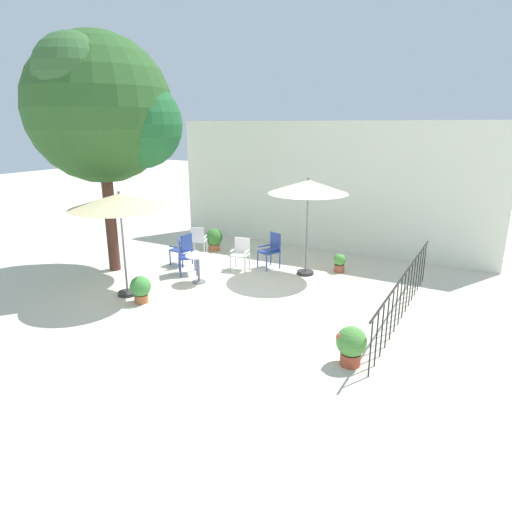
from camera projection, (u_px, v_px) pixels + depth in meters
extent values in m
plane|color=beige|center=(258.00, 289.00, 10.62)|extent=(60.00, 60.00, 0.00)
cube|color=white|center=(324.00, 187.00, 13.59)|extent=(10.21, 0.30, 3.92)
cube|color=black|center=(406.00, 272.00, 8.76)|extent=(0.03, 5.40, 0.03)
cylinder|color=black|center=(371.00, 348.00, 6.79)|extent=(0.02, 0.02, 1.00)
cylinder|color=black|center=(377.00, 339.00, 7.09)|extent=(0.02, 0.02, 1.00)
cylinder|color=black|center=(382.00, 330.00, 7.40)|extent=(0.02, 0.02, 1.00)
cylinder|color=black|center=(387.00, 322.00, 7.70)|extent=(0.02, 0.02, 1.00)
cylinder|color=black|center=(392.00, 315.00, 8.00)|extent=(0.02, 0.02, 1.00)
cylinder|color=black|center=(396.00, 308.00, 8.30)|extent=(0.02, 0.02, 1.00)
cylinder|color=black|center=(400.00, 301.00, 8.60)|extent=(0.02, 0.02, 1.00)
cylinder|color=black|center=(404.00, 295.00, 8.90)|extent=(0.02, 0.02, 1.00)
cylinder|color=black|center=(407.00, 290.00, 9.20)|extent=(0.02, 0.02, 1.00)
cylinder|color=black|center=(411.00, 284.00, 9.50)|extent=(0.02, 0.02, 1.00)
cylinder|color=black|center=(414.00, 279.00, 9.81)|extent=(0.02, 0.02, 1.00)
cylinder|color=black|center=(417.00, 275.00, 10.11)|extent=(0.02, 0.02, 1.00)
cylinder|color=black|center=(419.00, 270.00, 10.41)|extent=(0.02, 0.02, 1.00)
cylinder|color=black|center=(422.00, 266.00, 10.71)|extent=(0.02, 0.02, 1.00)
cylinder|color=black|center=(424.00, 262.00, 11.01)|extent=(0.02, 0.02, 1.00)
cylinder|color=#522E24|center=(110.00, 217.00, 11.64)|extent=(0.29, 0.29, 2.91)
sphere|color=#2D5926|center=(100.00, 109.00, 10.85)|extent=(3.60, 3.60, 3.60)
sphere|color=#21612F|center=(139.00, 124.00, 10.84)|extent=(2.16, 2.16, 2.16)
sphere|color=#265D24|center=(96.00, 103.00, 11.59)|extent=(1.98, 1.98, 1.98)
sphere|color=#356130|center=(74.00, 74.00, 9.89)|extent=(1.80, 1.80, 1.80)
cylinder|color=#2D2D2D|center=(128.00, 293.00, 10.26)|extent=(0.44, 0.44, 0.08)
cylinder|color=slate|center=(123.00, 246.00, 9.93)|extent=(0.04, 0.04, 2.37)
cone|color=beige|center=(119.00, 201.00, 9.63)|extent=(2.21, 2.21, 0.33)
sphere|color=slate|center=(119.00, 192.00, 9.58)|extent=(0.06, 0.06, 0.06)
cylinder|color=#2D2D2D|center=(305.00, 273.00, 11.68)|extent=(0.44, 0.44, 0.08)
cylinder|color=slate|center=(307.00, 228.00, 11.33)|extent=(0.04, 0.04, 2.49)
cone|color=beige|center=(308.00, 187.00, 11.02)|extent=(2.03, 2.03, 0.34)
sphere|color=slate|center=(308.00, 179.00, 10.96)|extent=(0.06, 0.06, 0.06)
cylinder|color=silver|center=(198.00, 256.00, 10.87)|extent=(0.62, 0.62, 0.02)
cylinder|color=slate|center=(199.00, 269.00, 10.97)|extent=(0.06, 0.06, 0.69)
cylinder|color=slate|center=(199.00, 282.00, 11.07)|extent=(0.34, 0.34, 0.03)
cube|color=#2A3F9B|center=(188.00, 257.00, 11.59)|extent=(0.65, 0.65, 0.04)
cube|color=#2A3F9B|center=(179.00, 248.00, 11.46)|extent=(0.33, 0.35, 0.49)
cube|color=#2A3F9B|center=(188.00, 255.00, 11.36)|extent=(0.33, 0.31, 0.03)
cube|color=#2A3F9B|center=(187.00, 250.00, 11.75)|extent=(0.33, 0.31, 0.03)
cylinder|color=#2A3F9B|center=(197.00, 267.00, 11.51)|extent=(0.04, 0.04, 0.45)
cylinder|color=#2A3F9B|center=(195.00, 263.00, 11.91)|extent=(0.04, 0.04, 0.45)
cylinder|color=#2A3F9B|center=(181.00, 269.00, 11.41)|extent=(0.04, 0.04, 0.45)
cylinder|color=#2A3F9B|center=(179.00, 264.00, 11.81)|extent=(0.04, 0.04, 0.45)
cube|color=white|center=(240.00, 255.00, 11.90)|extent=(0.53, 0.51, 0.04)
cube|color=white|center=(242.00, 245.00, 12.01)|extent=(0.43, 0.13, 0.41)
cube|color=white|center=(233.00, 250.00, 11.92)|extent=(0.12, 0.39, 0.03)
cube|color=white|center=(247.00, 251.00, 11.80)|extent=(0.12, 0.39, 0.03)
cylinder|color=white|center=(230.00, 264.00, 11.84)|extent=(0.04, 0.04, 0.41)
cylinder|color=white|center=(245.00, 266.00, 11.72)|extent=(0.04, 0.04, 0.41)
cylinder|color=white|center=(235.00, 260.00, 12.20)|extent=(0.04, 0.04, 0.41)
cylinder|color=white|center=(250.00, 261.00, 12.08)|extent=(0.04, 0.04, 0.41)
cube|color=#2A4494|center=(181.00, 250.00, 12.36)|extent=(0.52, 0.47, 0.04)
cube|color=#2A4494|center=(187.00, 242.00, 12.17)|extent=(0.06, 0.43, 0.45)
cube|color=#2A4494|center=(185.00, 244.00, 12.49)|extent=(0.45, 0.07, 0.03)
cube|color=#2A4494|center=(176.00, 247.00, 12.16)|extent=(0.45, 0.07, 0.03)
cylinder|color=#2A4494|center=(180.00, 254.00, 12.71)|extent=(0.04, 0.04, 0.41)
cylinder|color=#2A4494|center=(170.00, 258.00, 12.38)|extent=(0.04, 0.04, 0.41)
cylinder|color=#2A4494|center=(192.00, 257.00, 12.47)|extent=(0.04, 0.04, 0.41)
cylinder|color=#2A4494|center=(182.00, 261.00, 12.14)|extent=(0.04, 0.04, 0.41)
cube|color=#294394|center=(269.00, 252.00, 12.05)|extent=(0.61, 0.63, 0.04)
cube|color=#294394|center=(275.00, 241.00, 12.10)|extent=(0.40, 0.22, 0.48)
cube|color=#294394|center=(264.00, 246.00, 12.18)|extent=(0.23, 0.41, 0.03)
cube|color=#294394|center=(273.00, 249.00, 11.86)|extent=(0.23, 0.41, 0.03)
cylinder|color=#294394|center=(258.00, 260.00, 12.16)|extent=(0.04, 0.04, 0.45)
cylinder|color=#294394|center=(267.00, 263.00, 11.84)|extent=(0.04, 0.04, 0.45)
cylinder|color=#294394|center=(271.00, 257.00, 12.41)|extent=(0.04, 0.04, 0.45)
cylinder|color=#294394|center=(280.00, 260.00, 12.09)|extent=(0.04, 0.04, 0.45)
cube|color=white|center=(199.00, 240.00, 13.36)|extent=(0.57, 0.57, 0.04)
cube|color=white|center=(197.00, 235.00, 13.11)|extent=(0.39, 0.20, 0.43)
cube|color=white|center=(205.00, 237.00, 13.31)|extent=(0.19, 0.38, 0.03)
cube|color=white|center=(192.00, 236.00, 13.35)|extent=(0.19, 0.38, 0.03)
cylinder|color=white|center=(207.00, 246.00, 13.60)|extent=(0.04, 0.04, 0.41)
cylinder|color=white|center=(194.00, 246.00, 13.64)|extent=(0.04, 0.04, 0.41)
cylinder|color=white|center=(204.00, 249.00, 13.22)|extent=(0.04, 0.04, 0.41)
cylinder|color=white|center=(191.00, 249.00, 13.26)|extent=(0.04, 0.04, 0.41)
cylinder|color=#A64E3A|center=(339.00, 268.00, 11.84)|extent=(0.27, 0.27, 0.20)
cylinder|color=#382819|center=(339.00, 265.00, 11.81)|extent=(0.24, 0.24, 0.02)
sphere|color=#479339|center=(340.00, 260.00, 11.77)|extent=(0.32, 0.32, 0.32)
sphere|color=gold|center=(340.00, 263.00, 11.68)|extent=(0.07, 0.07, 0.07)
sphere|color=gold|center=(338.00, 260.00, 11.88)|extent=(0.07, 0.07, 0.07)
sphere|color=gold|center=(343.00, 260.00, 11.69)|extent=(0.06, 0.06, 0.06)
cylinder|color=#B4613A|center=(141.00, 299.00, 9.80)|extent=(0.30, 0.30, 0.18)
cylinder|color=#382819|center=(141.00, 295.00, 9.78)|extent=(0.27, 0.27, 0.02)
sphere|color=#3F883A|center=(140.00, 286.00, 9.72)|extent=(0.46, 0.46, 0.46)
cylinder|color=#AB482F|center=(350.00, 359.00, 7.26)|extent=(0.34, 0.34, 0.21)
cylinder|color=#382819|center=(351.00, 354.00, 7.23)|extent=(0.30, 0.30, 0.02)
sphere|color=#4F953E|center=(351.00, 342.00, 7.17)|extent=(0.50, 0.50, 0.50)
sphere|color=#DE4F40|center=(340.00, 337.00, 7.14)|extent=(0.15, 0.15, 0.15)
sphere|color=#DE4F40|center=(339.00, 338.00, 7.23)|extent=(0.10, 0.10, 0.10)
cylinder|color=#B2623A|center=(214.00, 247.00, 13.85)|extent=(0.35, 0.35, 0.19)
cylinder|color=#382819|center=(214.00, 245.00, 13.82)|extent=(0.30, 0.30, 0.02)
sphere|color=#36742D|center=(214.00, 237.00, 13.75)|extent=(0.54, 0.54, 0.54)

